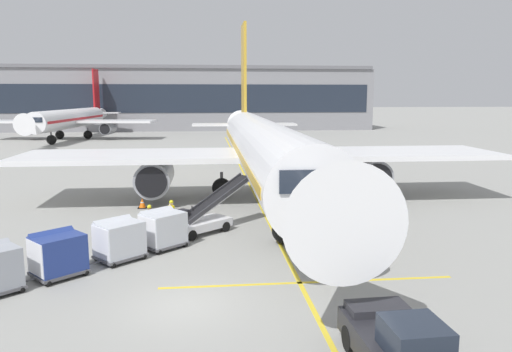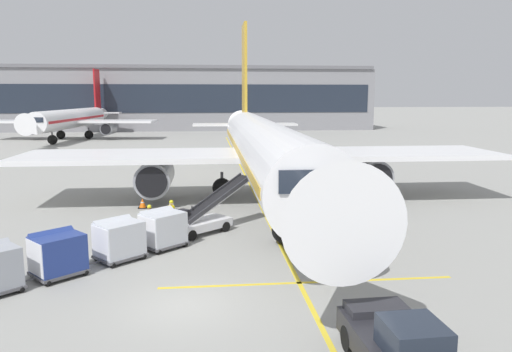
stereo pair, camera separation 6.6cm
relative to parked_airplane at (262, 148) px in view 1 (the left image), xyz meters
name	(u,v)px [view 1 (the left image)]	position (x,y,z in m)	size (l,w,h in m)	color
ground_plane	(184,306)	(-4.92, -18.01, -3.74)	(600.00, 600.00, 0.00)	gray
parked_airplane	(262,148)	(0.00, 0.00, 0.00)	(33.89, 44.08, 14.81)	white
belt_loader	(204,217)	(-4.23, -8.41, -2.89)	(4.89, 4.41, 2.91)	silver
baggage_cart_lead	(163,228)	(-6.23, -10.99, -2.74)	(2.58, 2.52, 1.91)	#515156
baggage_cart_second	(119,239)	(-8.06, -12.66, -2.74)	(2.58, 2.52, 1.91)	#515156
baggage_cart_third	(58,253)	(-10.23, -14.52, -2.74)	(2.58, 2.52, 1.91)	#515156
pushback_tug	(402,346)	(1.06, -23.05, -2.91)	(2.28, 4.48, 1.83)	#232328
ground_crew_by_loader	(178,228)	(-5.48, -10.96, -2.74)	(0.38, 0.52, 1.74)	#333847
ground_crew_by_carts	(150,218)	(-7.07, -8.95, -2.74)	(0.26, 0.57, 1.74)	black
ground_crew_marshaller	(172,213)	(-5.99, -7.89, -2.74)	(0.36, 0.54, 1.74)	#514C42
safety_cone_engine_keepout	(171,205)	(-6.34, -3.05, -3.38)	(0.66, 0.66, 0.74)	black
safety_cone_wingtip	(142,203)	(-8.32, -2.04, -3.41)	(0.59, 0.59, 0.68)	black
apron_guidance_line_lead_in	(258,201)	(-0.38, -0.79, -3.73)	(0.20, 110.00, 0.01)	yellow
apron_guidance_line_stop_bar	(309,282)	(-0.01, -16.26, -3.73)	(12.00, 0.20, 0.01)	yellow
terminal_building	(140,99)	(-18.32, 77.48, 3.08)	(101.74, 15.80, 13.75)	gray
distant_airplane	(71,119)	(-26.77, 52.53, -0.26)	(28.38, 36.63, 12.66)	white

